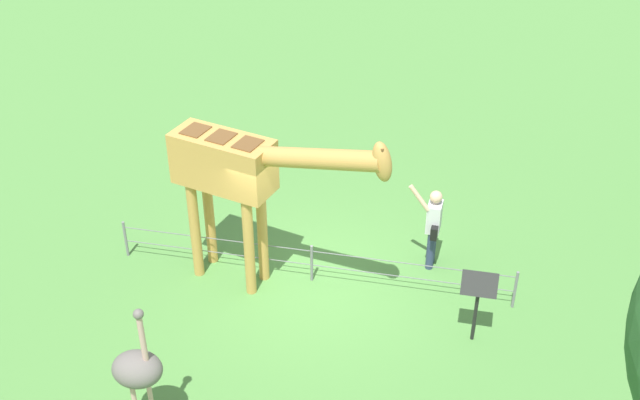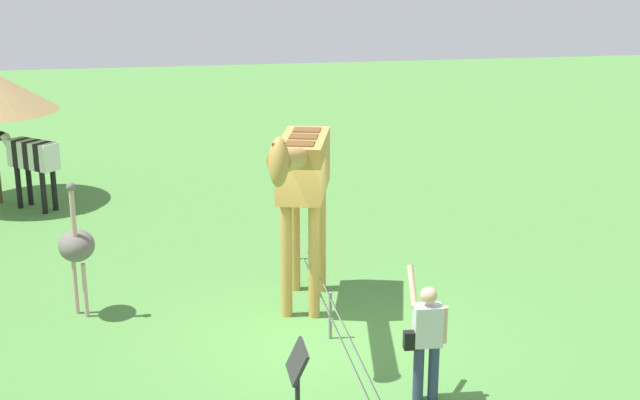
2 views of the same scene
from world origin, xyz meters
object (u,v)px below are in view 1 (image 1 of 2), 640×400
(visitor, at_px, (433,224))
(info_sign, at_px, (478,293))
(giraffe, at_px, (240,173))
(ostrich, at_px, (138,369))

(visitor, relative_size, info_sign, 1.32)
(visitor, distance_m, info_sign, 2.01)
(giraffe, distance_m, info_sign, 4.24)
(visitor, xyz_separation_m, ostrich, (-3.56, -4.65, 0.27))
(ostrich, distance_m, info_sign, 5.25)
(giraffe, distance_m, visitor, 3.59)
(visitor, distance_m, ostrich, 5.86)
(ostrich, relative_size, info_sign, 1.70)
(visitor, xyz_separation_m, info_sign, (0.86, -1.81, 0.05))
(giraffe, relative_size, visitor, 2.20)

